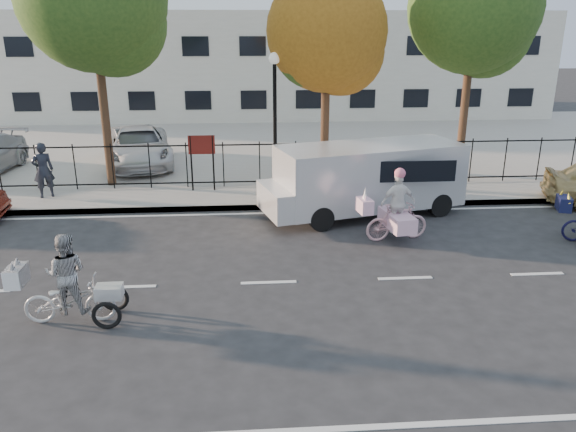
{
  "coord_description": "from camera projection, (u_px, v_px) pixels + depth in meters",
  "views": [
    {
      "loc": [
        -0.38,
        -10.99,
        5.28
      ],
      "look_at": [
        0.51,
        1.2,
        1.1
      ],
      "focal_mm": 35.0,
      "sensor_mm": 36.0,
      "label": 1
    }
  ],
  "objects": [
    {
      "name": "ground",
      "position": [
        269.0,
        283.0,
        12.1
      ],
      "size": [
        120.0,
        120.0,
        0.0
      ],
      "primitive_type": "plane",
      "color": "#333334"
    },
    {
      "name": "sidewalk",
      "position": [
        261.0,
        197.0,
        17.83
      ],
      "size": [
        60.0,
        2.2,
        0.15
      ],
      "primitive_type": "cube",
      "color": "#A8A399",
      "rests_on": "ground"
    },
    {
      "name": "building",
      "position": [
        252.0,
        63.0,
        34.73
      ],
      "size": [
        34.0,
        10.0,
        6.0
      ],
      "primitive_type": "cube",
      "color": "silver",
      "rests_on": "ground"
    },
    {
      "name": "lamppost",
      "position": [
        275.0,
        98.0,
        17.55
      ],
      "size": [
        0.36,
        0.36,
        4.33
      ],
      "color": "black",
      "rests_on": "sidewalk"
    },
    {
      "name": "curb",
      "position": [
        262.0,
        207.0,
        16.84
      ],
      "size": [
        60.0,
        0.1,
        0.15
      ],
      "primitive_type": "cube",
      "color": "#A8A399",
      "rests_on": "ground"
    },
    {
      "name": "lot_car_c",
      "position": [
        136.0,
        146.0,
        21.62
      ],
      "size": [
        2.8,
        4.4,
        1.37
      ],
      "primitive_type": "imported",
      "rotation": [
        0.0,
        0.0,
        0.35
      ],
      "color": "#494C50",
      "rests_on": "parking_lot"
    },
    {
      "name": "street_sign",
      "position": [
        202.0,
        152.0,
        17.93
      ],
      "size": [
        0.85,
        0.06,
        1.8
      ],
      "color": "black",
      "rests_on": "sidewalk"
    },
    {
      "name": "iron_fence",
      "position": [
        260.0,
        164.0,
        18.61
      ],
      "size": [
        58.0,
        0.06,
        1.5
      ],
      "primitive_type": null,
      "color": "black",
      "rests_on": "sidewalk"
    },
    {
      "name": "white_van",
      "position": [
        366.0,
        177.0,
        16.14
      ],
      "size": [
        6.16,
        3.26,
        2.05
      ],
      "rotation": [
        0.0,
        0.0,
        0.26
      ],
      "color": "silver",
      "rests_on": "ground"
    },
    {
      "name": "zebra_trike",
      "position": [
        68.0,
        289.0,
        10.31
      ],
      "size": [
        2.03,
        0.77,
        1.75
      ],
      "rotation": [
        0.0,
        0.0,
        1.58
      ],
      "color": "silver",
      "rests_on": "ground"
    },
    {
      "name": "pedestrian",
      "position": [
        43.0,
        170.0,
        17.33
      ],
      "size": [
        0.75,
        0.66,
        1.73
      ],
      "primitive_type": "imported",
      "rotation": [
        0.0,
        0.0,
        3.63
      ],
      "color": "black",
      "rests_on": "sidewalk"
    },
    {
      "name": "parking_lot",
      "position": [
        256.0,
        142.0,
        26.23
      ],
      "size": [
        60.0,
        15.6,
        0.15
      ],
      "primitive_type": "cube",
      "color": "#A8A399",
      "rests_on": "ground"
    },
    {
      "name": "road_markings",
      "position": [
        269.0,
        282.0,
        12.1
      ],
      "size": [
        60.0,
        9.52,
        0.01
      ],
      "primitive_type": null,
      "color": "silver",
      "rests_on": "ground"
    },
    {
      "name": "unicorn_bike",
      "position": [
        396.0,
        214.0,
        14.27
      ],
      "size": [
        1.93,
        1.36,
        1.91
      ],
      "rotation": [
        0.0,
        0.0,
        1.73
      ],
      "color": "beige",
      "rests_on": "ground"
    },
    {
      "name": "tree_west",
      "position": [
        98.0,
        4.0,
        17.19
      ],
      "size": [
        4.57,
        4.57,
        8.38
      ],
      "color": "#442D1D",
      "rests_on": "ground"
    },
    {
      "name": "tree_mid",
      "position": [
        331.0,
        37.0,
        17.72
      ],
      "size": [
        3.81,
        3.81,
        6.99
      ],
      "color": "#442D1D",
      "rests_on": "ground"
    },
    {
      "name": "lot_car_b",
      "position": [
        138.0,
        147.0,
        21.41
      ],
      "size": [
        3.35,
        5.5,
        1.42
      ],
      "primitive_type": "imported",
      "rotation": [
        0.0,
        0.0,
        0.2
      ],
      "color": "silver",
      "rests_on": "parking_lot"
    },
    {
      "name": "tree_east",
      "position": [
        477.0,
        14.0,
        18.58
      ],
      "size": [
        4.38,
        4.38,
        8.03
      ],
      "color": "#442D1D",
      "rests_on": "ground"
    }
  ]
}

